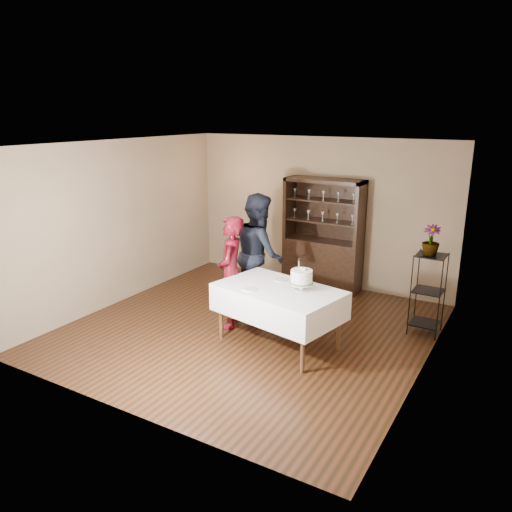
# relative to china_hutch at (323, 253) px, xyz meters

# --- Properties ---
(floor) EXTENTS (5.00, 5.00, 0.00)m
(floor) POSITION_rel_china_hutch_xyz_m (-0.20, -2.25, -0.66)
(floor) COLOR black
(floor) RESTS_ON ground
(ceiling) EXTENTS (5.00, 5.00, 0.00)m
(ceiling) POSITION_rel_china_hutch_xyz_m (-0.20, -2.25, 2.04)
(ceiling) COLOR white
(ceiling) RESTS_ON back_wall
(back_wall) EXTENTS (5.00, 0.02, 2.70)m
(back_wall) POSITION_rel_china_hutch_xyz_m (-0.20, 0.25, 0.69)
(back_wall) COLOR brown
(back_wall) RESTS_ON floor
(wall_left) EXTENTS (0.02, 5.00, 2.70)m
(wall_left) POSITION_rel_china_hutch_xyz_m (-2.70, -2.25, 0.69)
(wall_left) COLOR brown
(wall_left) RESTS_ON floor
(wall_right) EXTENTS (0.02, 5.00, 2.70)m
(wall_right) POSITION_rel_china_hutch_xyz_m (2.30, -2.25, 0.69)
(wall_right) COLOR brown
(wall_right) RESTS_ON floor
(china_hutch) EXTENTS (1.40, 0.48, 2.00)m
(china_hutch) POSITION_rel_china_hutch_xyz_m (0.00, 0.00, 0.00)
(china_hutch) COLOR black
(china_hutch) RESTS_ON floor
(plant_etagere) EXTENTS (0.42, 0.42, 1.20)m
(plant_etagere) POSITION_rel_china_hutch_xyz_m (2.08, -1.05, -0.01)
(plant_etagere) COLOR black
(plant_etagere) RESTS_ON floor
(cake_table) EXTENTS (1.84, 1.34, 0.83)m
(cake_table) POSITION_rel_china_hutch_xyz_m (0.41, -2.48, -0.03)
(cake_table) COLOR silver
(cake_table) RESTS_ON floor
(woman) EXTENTS (0.61, 0.72, 1.68)m
(woman) POSITION_rel_china_hutch_xyz_m (-0.51, -2.26, 0.18)
(woman) COLOR #3D0511
(woman) RESTS_ON floor
(man) EXTENTS (1.16, 1.18, 1.92)m
(man) POSITION_rel_china_hutch_xyz_m (-0.45, -1.53, 0.30)
(man) COLOR black
(man) RESTS_ON floor
(cake) EXTENTS (0.32, 0.32, 0.44)m
(cake) POSITION_rel_china_hutch_xyz_m (0.71, -2.41, 0.35)
(cake) COLOR beige
(cake) RESTS_ON cake_table
(plate_near) EXTENTS (0.25, 0.25, 0.01)m
(plate_near) POSITION_rel_china_hutch_xyz_m (0.11, -2.73, 0.18)
(plate_near) COLOR beige
(plate_near) RESTS_ON cake_table
(plate_far) EXTENTS (0.22, 0.22, 0.01)m
(plate_far) POSITION_rel_china_hutch_xyz_m (0.28, -2.18, 0.18)
(plate_far) COLOR beige
(plate_far) RESTS_ON cake_table
(potted_plant) EXTENTS (0.27, 0.27, 0.43)m
(potted_plant) POSITION_rel_china_hutch_xyz_m (2.06, -1.07, 0.74)
(potted_plant) COLOR #4C6A32
(potted_plant) RESTS_ON plant_etagere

